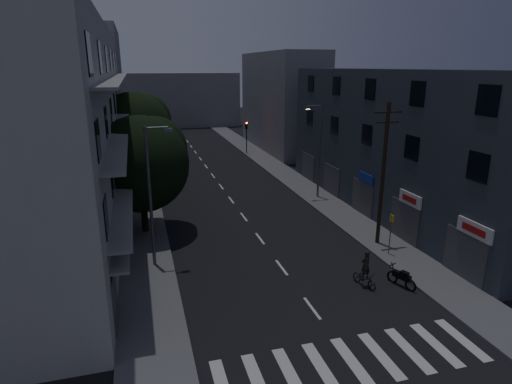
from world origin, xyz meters
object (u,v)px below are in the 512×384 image
bus_stop_sign (391,227)px  motorcycle (401,278)px  cyclist (365,274)px  utility_pole (383,172)px

bus_stop_sign → motorcycle: 4.06m
cyclist → utility_pole: bearing=37.2°
motorcycle → cyclist: size_ratio=0.85×
cyclist → motorcycle: bearing=-31.2°
utility_pole → motorcycle: size_ratio=5.10×
bus_stop_sign → cyclist: 4.63m
motorcycle → utility_pole: bearing=52.8°
utility_pole → bus_stop_sign: 3.45m
motorcycle → cyclist: cyclist is taller
utility_pole → cyclist: (-3.59, -4.71, -4.17)m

